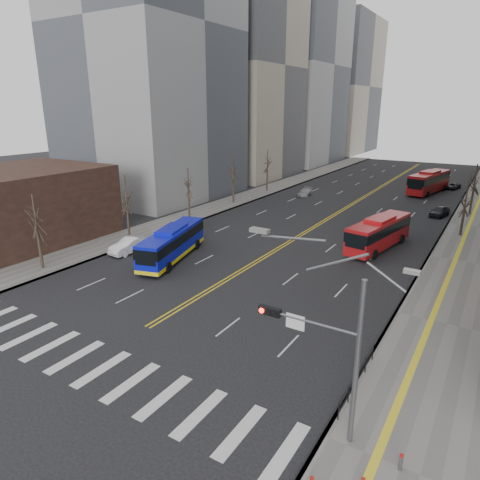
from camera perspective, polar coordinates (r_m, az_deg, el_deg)
The scene contains 18 objects.
ground at distance 27.89m, azimuth -19.58°, elevation -15.18°, with size 220.00×220.00×0.00m, color black.
sidewalk_right at distance 60.73m, azimuth 29.13°, elevation 1.45°, with size 7.00×130.00×0.15m, color slate.
sidewalk_left at distance 70.44m, azimuth 0.53°, elevation 5.65°, with size 5.00×130.00×0.15m, color slate.
crosswalk at distance 27.89m, azimuth -19.58°, elevation -15.17°, with size 26.70×4.00×0.01m.
centerline at distance 73.05m, azimuth 15.91°, elevation 5.35°, with size 0.55×100.00×0.01m.
office_towers at distance 85.14m, azimuth 20.25°, elevation 22.85°, with size 83.00×134.00×58.00m.
storefront at distance 53.20m, azimuth -27.89°, elevation 4.01°, with size 14.00×18.00×8.00m.
signal_mast at distance 19.47m, azimuth 11.35°, elevation -12.90°, with size 5.37×0.37×9.39m.
pedestrian_railing at distance 24.74m, azimuth 15.43°, elevation -17.04°, with size 0.06×6.06×1.02m.
bollards at distance 19.91m, azimuth 15.61°, elevation -28.19°, with size 2.87×3.17×0.78m.
street_trees at distance 56.07m, azimuth 3.16°, elevation 7.53°, with size 35.20×47.20×7.60m.
blue_bus at distance 42.56m, azimuth -9.02°, elevation -0.33°, with size 5.25×11.27×3.24m.
red_bus_near at distance 47.39m, azimuth 18.05°, elevation 1.12°, with size 4.29×11.02×3.42m.
red_bus_far at distance 81.29m, azimuth 23.90°, elevation 7.24°, with size 5.14×12.50×3.84m.
car_white at distance 45.63m, azimuth -14.39°, elevation -0.65°, with size 1.66×4.75×1.57m, color white.
car_dark_mid at distance 64.79m, azimuth 25.06°, elevation 3.50°, with size 1.68×4.16×1.42m, color black.
car_silver at distance 73.16m, azimuth 8.68°, elevation 6.33°, with size 1.72×4.23×1.23m, color #97969B.
car_dark_far at distance 87.33m, azimuth 26.51°, elevation 6.45°, with size 1.77×3.83×1.06m, color black.
Camera 1 is at (19.24, -13.94, 14.62)m, focal length 32.00 mm.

